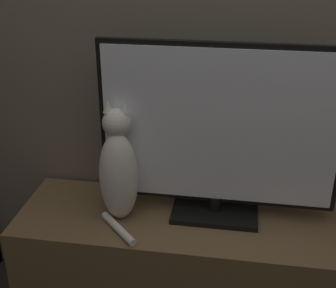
{
  "coord_description": "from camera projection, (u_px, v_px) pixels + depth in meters",
  "views": [
    {
      "loc": [
        0.02,
        -0.51,
        1.53
      ],
      "look_at": [
        -0.22,
        0.98,
        0.81
      ],
      "focal_mm": 50.0,
      "sensor_mm": 36.0,
      "label": 1
    }
  ],
  "objects": [
    {
      "name": "tv_stand",
      "position": [
        221.0,
        275.0,
        1.87
      ],
      "size": [
        1.59,
        0.43,
        0.51
      ],
      "color": "brown",
      "rests_on": "ground_plane"
    },
    {
      "name": "cat",
      "position": [
        119.0,
        170.0,
        1.71
      ],
      "size": [
        0.18,
        0.26,
        0.47
      ],
      "rotation": [
        0.0,
        0.0,
        0.16
      ],
      "color": "silver",
      "rests_on": "tv_stand"
    },
    {
      "name": "tv",
      "position": [
        219.0,
        134.0,
        1.67
      ],
      "size": [
        0.87,
        0.2,
        0.67
      ],
      "color": "black",
      "rests_on": "tv_stand"
    }
  ]
}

